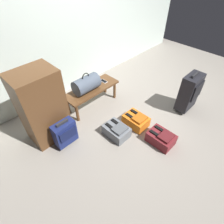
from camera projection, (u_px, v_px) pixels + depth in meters
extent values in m
plane|color=gray|center=(142.00, 116.00, 3.16)|extent=(6.60, 6.60, 0.00)
cube|color=silver|center=(76.00, 9.00, 3.04)|extent=(6.00, 0.10, 2.80)
cube|color=brown|center=(92.00, 89.00, 3.14)|extent=(1.00, 0.36, 0.04)
cylinder|color=brown|center=(77.00, 113.00, 2.97)|extent=(0.05, 0.05, 0.34)
cylinder|color=brown|center=(115.00, 90.00, 3.43)|extent=(0.05, 0.05, 0.34)
cylinder|color=brown|center=(68.00, 106.00, 3.10)|extent=(0.05, 0.05, 0.34)
cylinder|color=brown|center=(105.00, 85.00, 3.56)|extent=(0.05, 0.05, 0.34)
cylinder|color=#475160|center=(86.00, 84.00, 2.99)|extent=(0.44, 0.26, 0.26)
torus|color=black|center=(86.00, 77.00, 2.89)|extent=(0.14, 0.02, 0.14)
cube|color=silver|center=(104.00, 81.00, 3.28)|extent=(0.07, 0.14, 0.01)
cube|color=black|center=(104.00, 81.00, 3.28)|extent=(0.06, 0.13, 0.00)
cube|color=black|center=(189.00, 92.00, 3.05)|extent=(0.39, 0.22, 0.64)
cube|color=black|center=(197.00, 91.00, 2.94)|extent=(0.31, 0.02, 0.29)
cube|color=#262628|center=(195.00, 75.00, 2.83)|extent=(0.22, 0.03, 0.04)
cylinder|color=black|center=(176.00, 109.00, 3.26)|extent=(0.02, 0.05, 0.05)
cylinder|color=black|center=(184.00, 102.00, 3.40)|extent=(0.02, 0.05, 0.05)
cube|color=navy|center=(65.00, 133.00, 2.57)|extent=(0.32, 0.16, 0.37)
cube|color=#11183E|center=(68.00, 134.00, 2.49)|extent=(0.26, 0.02, 0.17)
cube|color=#262628|center=(62.00, 123.00, 2.43)|extent=(0.18, 0.03, 0.04)
cylinder|color=black|center=(59.00, 144.00, 2.68)|extent=(0.02, 0.05, 0.05)
cylinder|color=black|center=(71.00, 136.00, 2.80)|extent=(0.02, 0.05, 0.05)
cube|color=slate|center=(116.00, 131.00, 2.79)|extent=(0.28, 0.38, 0.17)
cube|color=#515559|center=(120.00, 129.00, 2.69)|extent=(0.21, 0.17, 0.04)
cube|color=black|center=(110.00, 127.00, 2.73)|extent=(0.04, 0.19, 0.02)
cube|color=black|center=(116.00, 122.00, 2.80)|extent=(0.04, 0.19, 0.02)
cube|color=maroon|center=(161.00, 138.00, 2.69)|extent=(0.28, 0.38, 0.17)
cube|color=#55181C|center=(166.00, 136.00, 2.58)|extent=(0.21, 0.17, 0.04)
cube|color=black|center=(156.00, 134.00, 2.63)|extent=(0.04, 0.19, 0.02)
cube|color=black|center=(161.00, 129.00, 2.69)|extent=(0.04, 0.19, 0.02)
cube|color=orange|center=(136.00, 121.00, 2.96)|extent=(0.28, 0.38, 0.17)
cube|color=#AD5514|center=(140.00, 118.00, 2.85)|extent=(0.21, 0.17, 0.04)
cube|color=black|center=(131.00, 116.00, 2.89)|extent=(0.04, 0.19, 0.02)
cube|color=black|center=(136.00, 113.00, 2.96)|extent=(0.04, 0.19, 0.02)
cube|color=brown|center=(42.00, 107.00, 2.50)|extent=(0.56, 0.44, 1.10)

